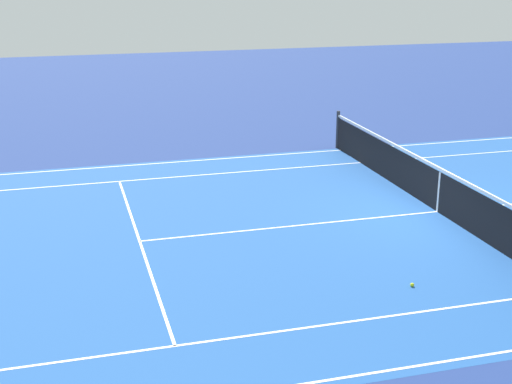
% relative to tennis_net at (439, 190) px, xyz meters
% --- Properties ---
extents(ground_plane, '(60.00, 60.00, 0.00)m').
position_rel_tennis_net_xyz_m(ground_plane, '(0.00, 0.00, -0.49)').
color(ground_plane, navy).
extents(court_slab, '(24.20, 11.40, 0.00)m').
position_rel_tennis_net_xyz_m(court_slab, '(0.00, 0.00, -0.49)').
color(court_slab, '#1E4C93').
rests_on(court_slab, ground_plane).
extents(court_line_markings, '(23.85, 11.05, 0.01)m').
position_rel_tennis_net_xyz_m(court_line_markings, '(0.00, 0.00, -0.49)').
color(court_line_markings, white).
rests_on(court_line_markings, ground_plane).
extents(tennis_net, '(0.10, 11.70, 1.08)m').
position_rel_tennis_net_xyz_m(tennis_net, '(0.00, 0.00, 0.00)').
color(tennis_net, '#2D2D33').
rests_on(tennis_net, ground_plane).
extents(tennis_ball, '(0.07, 0.07, 0.07)m').
position_rel_tennis_net_xyz_m(tennis_ball, '(2.29, 3.25, -0.46)').
color(tennis_ball, '#CCE01E').
rests_on(tennis_ball, ground_plane).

